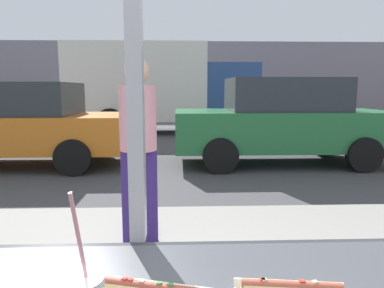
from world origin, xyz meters
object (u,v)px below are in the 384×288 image
Objects in this scene: parked_car_orange at (13,123)px; parked_car_green at (281,121)px; box_truck at (159,86)px; pedestrian at (138,139)px.

parked_car_green reaches higher than parked_car_orange.
pedestrian is at bearing -88.13° from box_truck.
box_truck is 9.50m from pedestrian.
parked_car_green is 6.18m from box_truck.
pedestrian is (-2.41, -3.99, 0.19)m from parked_car_green.
box_truck is at bearing 116.39° from parked_car_green.
pedestrian reaches higher than parked_car_green.
parked_car_orange is 5.28m from parked_car_green.
parked_car_green is at bearing 58.82° from pedestrian.
parked_car_green is 2.58× the size of pedestrian.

